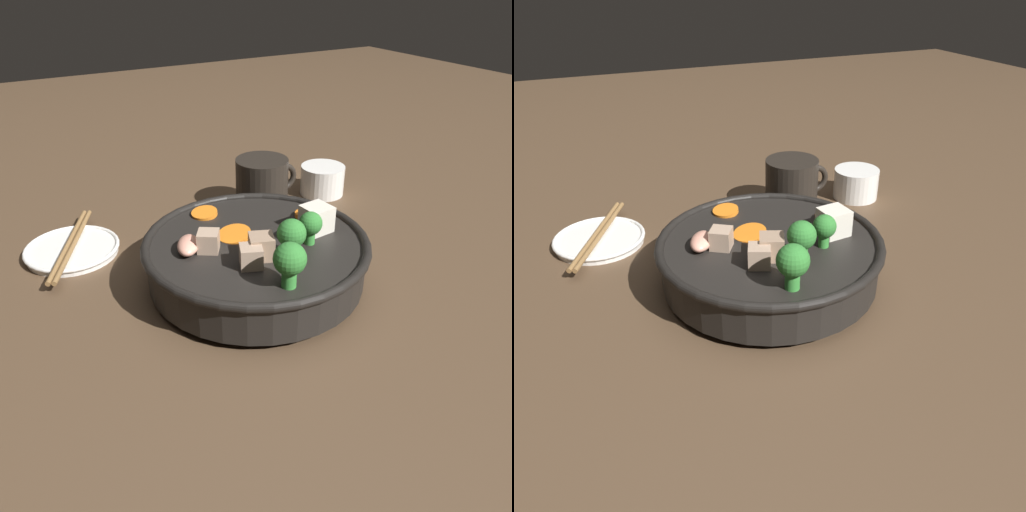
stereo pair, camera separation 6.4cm
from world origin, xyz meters
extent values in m
plane|color=#4C3826|center=(0.00, 0.00, 0.00)|extent=(3.00, 3.00, 0.00)
cylinder|color=black|center=(0.00, 0.00, 0.01)|extent=(0.15, 0.15, 0.01)
cylinder|color=black|center=(0.00, 0.00, 0.04)|extent=(0.28, 0.28, 0.05)
torus|color=black|center=(0.00, 0.00, 0.06)|extent=(0.29, 0.29, 0.01)
cylinder|color=brown|center=(0.00, 0.00, 0.05)|extent=(0.26, 0.26, 0.03)
cylinder|color=orange|center=(-0.02, 0.10, 0.06)|extent=(0.05, 0.05, 0.01)
cylinder|color=orange|center=(0.10, 0.02, 0.06)|extent=(0.06, 0.06, 0.01)
cylinder|color=orange|center=(-0.02, 0.03, 0.06)|extent=(0.05, 0.05, 0.01)
cylinder|color=green|center=(-0.02, -0.10, 0.07)|extent=(0.02, 0.02, 0.02)
sphere|color=#2D752D|center=(-0.02, -0.10, 0.10)|extent=(0.04, 0.04, 0.04)
cylinder|color=green|center=(0.06, -0.04, 0.07)|extent=(0.01, 0.01, 0.02)
sphere|color=#2D752D|center=(0.06, -0.04, 0.09)|extent=(0.03, 0.03, 0.03)
cylinder|color=green|center=(0.02, -0.05, 0.07)|extent=(0.02, 0.02, 0.02)
sphere|color=#2D752D|center=(0.02, -0.05, 0.09)|extent=(0.04, 0.04, 0.04)
cube|color=tan|center=(-0.06, 0.01, 0.07)|extent=(0.04, 0.04, 0.03)
cube|color=tan|center=(-0.03, -0.05, 0.07)|extent=(0.03, 0.03, 0.03)
cube|color=silver|center=(0.08, -0.01, 0.08)|extent=(0.04, 0.04, 0.03)
cube|color=#9E7F66|center=(-0.01, -0.04, 0.08)|extent=(0.04, 0.04, 0.03)
ellipsoid|color=#EA9E84|center=(-0.08, 0.02, 0.07)|extent=(0.05, 0.05, 0.02)
cylinder|color=white|center=(-0.19, 0.20, 0.01)|extent=(0.13, 0.13, 0.01)
torus|color=white|center=(-0.19, 0.20, 0.01)|extent=(0.14, 0.14, 0.01)
cylinder|color=white|center=(0.25, 0.19, 0.03)|extent=(0.08, 0.08, 0.05)
cylinder|color=brown|center=(0.25, 0.19, 0.04)|extent=(0.07, 0.07, 0.00)
cylinder|color=black|center=(0.12, 0.19, 0.04)|extent=(0.09, 0.09, 0.09)
torus|color=black|center=(0.17, 0.19, 0.05)|extent=(0.05, 0.01, 0.05)
cylinder|color=olive|center=(-0.19, 0.20, 0.02)|extent=(0.10, 0.19, 0.01)
cylinder|color=olive|center=(-0.20, 0.20, 0.02)|extent=(0.10, 0.19, 0.01)
camera|label=1|loc=(-0.28, -0.48, 0.37)|focal=35.00mm
camera|label=2|loc=(-0.22, -0.51, 0.37)|focal=35.00mm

